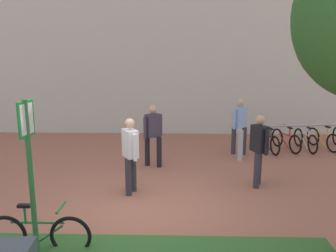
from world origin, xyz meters
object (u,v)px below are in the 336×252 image
Objects in this scene: person_shirt_white at (130,151)px; person_suited_dark at (153,132)px; parking_sign_post at (29,159)px; person_suited_navy at (259,146)px; bike_rack_cluster at (305,139)px; person_shirt_blue at (240,123)px; bollard_steel at (240,145)px; bike_at_sign at (38,234)px.

person_suited_dark is at bearing 79.10° from person_shirt_white.
parking_sign_post is 5.21m from person_suited_navy.
parking_sign_post is 1.46× the size of person_suited_navy.
person_shirt_white and person_suited_navy have the same top height.
person_shirt_white is at bearing -144.01° from bike_rack_cluster.
bollard_steel is at bearing -95.69° from person_shirt_blue.
parking_sign_post is 1.46× the size of person_suited_dark.
bike_rack_cluster is 1.85× the size of person_suited_navy.
bollard_steel is at bearing 92.10° from person_suited_navy.
bike_rack_cluster is 5.16m from person_suited_dark.
bike_rack_cluster is at bearing 55.58° from person_suited_navy.
person_suited_navy is at bearing -124.42° from bike_rack_cluster.
parking_sign_post is 1.46× the size of person_shirt_blue.
bike_rack_cluster is at bearing 44.98° from bike_at_sign.
parking_sign_post reaches higher than person_shirt_blue.
parking_sign_post is at bearing -78.96° from bike_at_sign.
person_suited_dark is 1.00× the size of person_shirt_white.
parking_sign_post is at bearing -111.94° from person_shirt_white.
bike_at_sign is at bearing -125.47° from person_shirt_blue.
bollard_steel is 0.52× the size of person_suited_navy.
person_suited_dark is (1.50, 4.45, 0.63)m from bike_at_sign.
bollard_steel is at bearing 52.94° from parking_sign_post.
person_suited_dark is at bearing 71.40° from bike_at_sign.
person_suited_navy is (2.57, -1.40, 0.00)m from person_suited_dark.
parking_sign_post is 0.79× the size of bike_rack_cluster.
person_shirt_blue is (2.93, 3.16, 0.00)m from person_shirt_white.
parking_sign_post is at bearing -124.40° from person_shirt_blue.
parking_sign_post is at bearing -107.53° from person_suited_dark.
bollard_steel is (-2.29, -1.21, 0.10)m from bike_rack_cluster.
person_shirt_white is at bearing -170.10° from person_suited_navy.
parking_sign_post is 1.46× the size of person_shirt_white.
person_shirt_white is 1.00× the size of person_suited_navy.
parking_sign_post is 7.15m from person_shirt_blue.
person_shirt_blue is at bearing 25.95° from person_suited_dark.
bollard_steel is (3.99, 5.06, 0.10)m from bike_at_sign.
bollard_steel is 3.86m from person_shirt_white.
person_shirt_blue is at bearing 47.18° from person_shirt_white.
person_suited_dark and person_shirt_white have the same top height.
person_shirt_white is (1.13, 2.53, 0.63)m from bike_at_sign.
person_suited_navy is at bearing -87.90° from bollard_steel.
parking_sign_post is 1.49× the size of bike_at_sign.
bike_rack_cluster is 1.85× the size of person_suited_dark.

